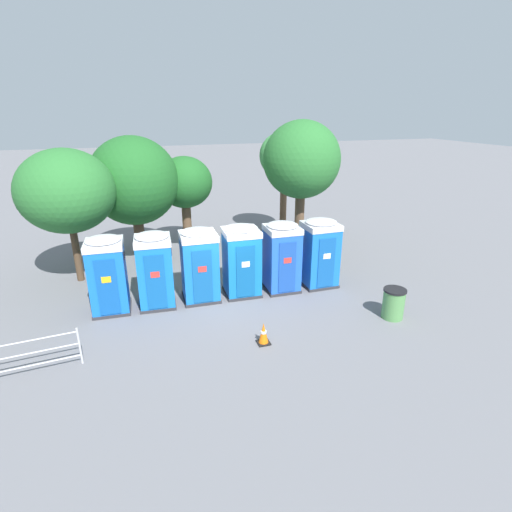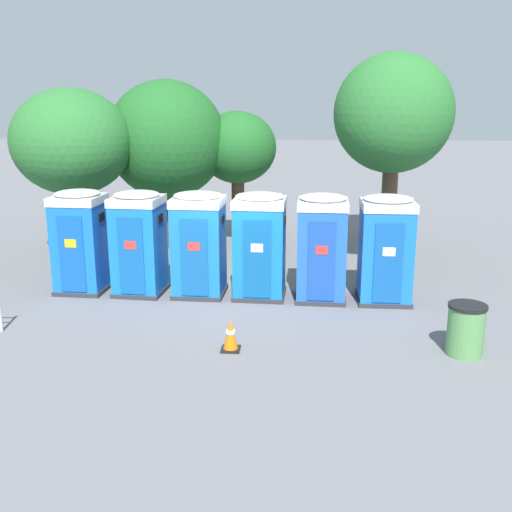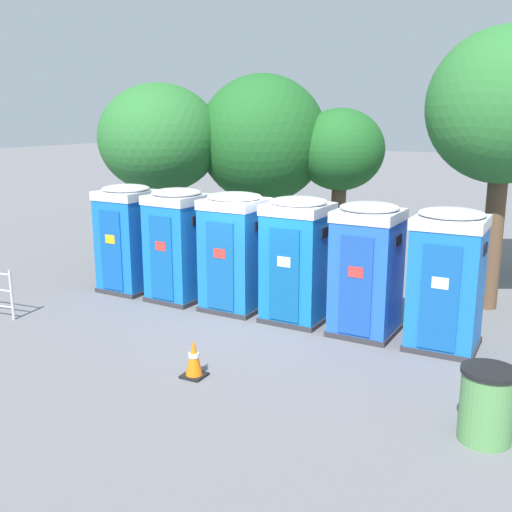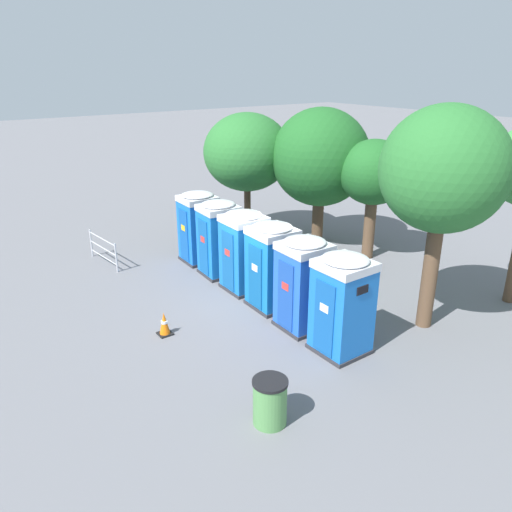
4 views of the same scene
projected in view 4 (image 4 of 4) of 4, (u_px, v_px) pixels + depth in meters
ground_plane at (258, 297)px, 15.36m from camera, size 120.00×120.00×0.00m
portapotty_0 at (198, 227)px, 17.73m from camera, size 1.23×1.25×2.54m
portapotty_1 at (219, 238)px, 16.58m from camera, size 1.24×1.27×2.54m
portapotty_2 at (244, 251)px, 15.46m from camera, size 1.26×1.23×2.54m
portapotty_3 at (272, 266)px, 14.33m from camera, size 1.27×1.24×2.54m
portapotty_4 at (303, 283)px, 13.16m from camera, size 1.22×1.23×2.54m
portapotty_5 at (342, 304)px, 12.02m from camera, size 1.23×1.21×2.54m
street_tree_1 at (374, 174)px, 17.39m from camera, size 2.46×2.46×4.31m
street_tree_2 at (320, 158)px, 18.62m from camera, size 3.67×3.67×5.26m
street_tree_3 at (247, 152)px, 19.47m from camera, size 3.42×3.42×4.99m
street_tree_4 at (444, 171)px, 12.19m from camera, size 3.16×3.16×5.87m
trash_can at (270, 402)px, 9.80m from camera, size 0.71×0.71×0.99m
traffic_cone at (164, 324)px, 13.11m from camera, size 0.36×0.36×0.64m
event_barrier at (103, 249)px, 17.69m from camera, size 2.05×0.25×1.05m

